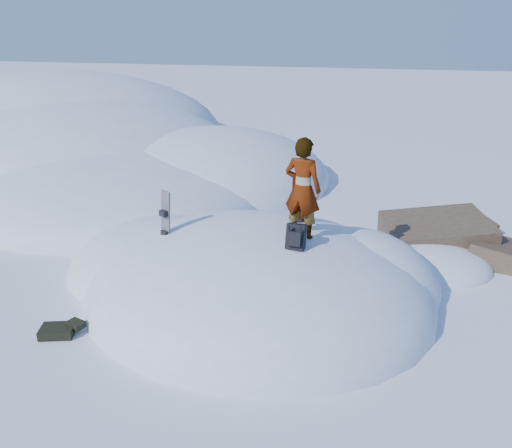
% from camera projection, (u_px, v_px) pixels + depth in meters
% --- Properties ---
extents(ground, '(120.00, 120.00, 0.00)m').
position_uv_depth(ground, '(257.00, 296.00, 10.07)').
color(ground, white).
rests_on(ground, ground).
extents(snow_mound, '(8.00, 6.00, 3.00)m').
position_uv_depth(snow_mound, '(252.00, 290.00, 10.32)').
color(snow_mound, white).
rests_on(snow_mound, ground).
extents(snow_ridge, '(21.50, 18.50, 6.40)m').
position_uv_depth(snow_ridge, '(82.00, 153.00, 21.43)').
color(snow_ridge, white).
rests_on(snow_ridge, ground).
extents(rock_outcrop, '(4.68, 4.41, 1.68)m').
position_uv_depth(rock_outcrop, '(440.00, 255.00, 11.86)').
color(rock_outcrop, brown).
rests_on(rock_outcrop, ground).
extents(snowboard_red, '(0.35, 0.31, 1.55)m').
position_uv_depth(snowboard_red, '(298.00, 213.00, 9.97)').
color(snowboard_red, '#B82909').
rests_on(snowboard_red, snow_mound).
extents(snowboard_dark, '(0.30, 0.27, 1.41)m').
position_uv_depth(snowboard_dark, '(165.00, 225.00, 9.78)').
color(snowboard_dark, black).
rests_on(snowboard_dark, snow_mound).
extents(backpack, '(0.34, 0.40, 0.54)m').
position_uv_depth(backpack, '(296.00, 237.00, 8.78)').
color(backpack, black).
rests_on(backpack, snow_mound).
extents(gear_pile, '(0.78, 0.61, 0.20)m').
position_uv_depth(gear_pile, '(60.00, 330.00, 8.78)').
color(gear_pile, black).
rests_on(gear_pile, ground).
extents(person, '(0.79, 0.61, 1.91)m').
position_uv_depth(person, '(303.00, 189.00, 9.01)').
color(person, slate).
rests_on(person, snow_mound).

